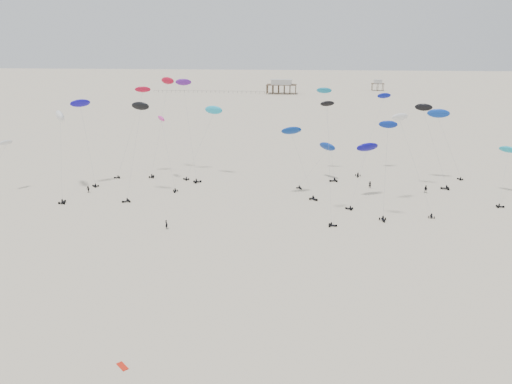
# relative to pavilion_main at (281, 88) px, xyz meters

# --- Properties ---
(ground_plane) EXTENTS (900.00, 900.00, 0.00)m
(ground_plane) POSITION_rel_pavilion_main_xyz_m (10.00, -150.00, -4.22)
(ground_plane) COLOR beige
(pavilion_main) EXTENTS (21.00, 13.00, 9.80)m
(pavilion_main) POSITION_rel_pavilion_main_xyz_m (0.00, 0.00, 0.00)
(pavilion_main) COLOR brown
(pavilion_main) RESTS_ON ground
(pavilion_small) EXTENTS (9.00, 7.00, 8.00)m
(pavilion_small) POSITION_rel_pavilion_main_xyz_m (70.00, 30.00, -0.74)
(pavilion_small) COLOR brown
(pavilion_small) RESTS_ON ground
(pier_fence) EXTENTS (80.20, 0.20, 1.50)m
(pier_fence) POSITION_rel_pavilion_main_xyz_m (-52.00, -0.00, -3.45)
(pier_fence) COLOR black
(pier_fence) RESTS_ON ground
(rig_0) EXTENTS (10.03, 13.22, 23.15)m
(rig_0) POSITION_rel_pavilion_main_xyz_m (38.33, -214.63, 9.83)
(rig_0) COLOR black
(rig_0) RESTS_ON ground
(rig_1) EXTENTS (9.06, 14.47, 22.24)m
(rig_1) POSITION_rel_pavilion_main_xyz_m (41.55, -244.61, 10.56)
(rig_1) COLOR black
(rig_1) RESTS_ON ground
(rig_2) EXTENTS (9.19, 9.99, 24.48)m
(rig_2) POSITION_rel_pavilion_main_xyz_m (-26.10, -223.87, 14.76)
(rig_2) COLOR black
(rig_2) RESTS_ON ground
(rig_3) EXTENTS (8.90, 15.94, 20.54)m
(rig_3) POSITION_rel_pavilion_main_xyz_m (-16.98, -231.54, 7.94)
(rig_3) COLOR black
(rig_3) RESTS_ON ground
(rig_4) EXTENTS (9.80, 8.60, 16.86)m
(rig_4) POSITION_rel_pavilion_main_xyz_m (17.02, -239.92, 8.26)
(rig_4) COLOR black
(rig_4) RESTS_ON ground
(rig_5) EXTENTS (9.52, 15.58, 27.36)m
(rig_5) POSITION_rel_pavilion_main_xyz_m (-12.85, -222.97, 13.51)
(rig_5) COLOR black
(rig_5) RESTS_ON ground
(rig_6) EXTENTS (10.67, 15.36, 15.06)m
(rig_6) POSITION_rel_pavilion_main_xyz_m (24.46, -224.70, 3.73)
(rig_6) COLOR black
(rig_6) RESTS_ON ground
(rig_8) EXTENTS (10.90, 4.19, 18.99)m
(rig_8) POSITION_rel_pavilion_main_xyz_m (54.08, -220.74, 11.89)
(rig_8) COLOR black
(rig_8) RESTS_ON ground
(rig_9) EXTENTS (6.51, 16.18, 25.21)m
(rig_9) POSITION_rel_pavilion_main_xyz_m (24.83, -218.03, 11.26)
(rig_9) COLOR black
(rig_9) RESTS_ON ground
(rig_10) EXTENTS (7.23, 7.26, 21.91)m
(rig_10) POSITION_rel_pavilion_main_xyz_m (-36.57, -235.76, 13.61)
(rig_10) COLOR black
(rig_10) RESTS_ON ground
(rig_11) EXTENTS (4.21, 11.76, 24.38)m
(rig_11) POSITION_rel_pavilion_main_xyz_m (24.23, -255.03, 10.10)
(rig_11) COLOR black
(rig_11) RESTS_ON ground
(rig_12) EXTENTS (5.16, 12.25, 22.48)m
(rig_12) POSITION_rel_pavilion_main_xyz_m (-20.02, -242.40, 12.82)
(rig_12) COLOR black
(rig_12) RESTS_ON ground
(rig_13) EXTENTS (8.52, 14.59, 15.67)m
(rig_13) POSITION_rel_pavilion_main_xyz_m (33.32, -239.97, 6.57)
(rig_13) COLOR black
(rig_13) RESTS_ON ground
(rig_14) EXTENTS (8.63, 16.42, 17.11)m
(rig_14) POSITION_rel_pavilion_main_xyz_m (67.19, -233.91, 4.50)
(rig_14) COLOR black
(rig_14) RESTS_ON ground
(rig_15) EXTENTS (9.18, 18.24, 21.75)m
(rig_15) POSITION_rel_pavilion_main_xyz_m (-40.30, -240.33, 11.75)
(rig_15) COLOR black
(rig_15) RESTS_ON ground
(rig_16) EXTENTS (5.60, 14.31, 26.69)m
(rig_16) POSITION_rel_pavilion_main_xyz_m (-20.08, -219.87, 15.06)
(rig_16) COLOR black
(rig_16) RESTS_ON ground
(rig_17) EXTENTS (10.33, 10.09, 19.75)m
(rig_17) POSITION_rel_pavilion_main_xyz_m (-6.46, -223.46, 11.47)
(rig_17) COLOR black
(rig_17) RESTS_ON ground
(rig_18) EXTENTS (9.77, 6.15, 20.87)m
(rig_18) POSITION_rel_pavilion_main_xyz_m (50.06, -229.18, 9.44)
(rig_18) COLOR black
(rig_18) RESTS_ON ground
(rig_19) EXTENTS (3.90, 5.36, 20.38)m
(rig_19) POSITION_rel_pavilion_main_xyz_m (35.79, -254.70, 8.08)
(rig_19) COLOR black
(rig_19) RESTS_ON ground
(spectator_0) EXTENTS (0.96, 0.94, 2.20)m
(spectator_0) POSITION_rel_pavilion_main_xyz_m (-7.33, -265.86, -4.22)
(spectator_0) COLOR black
(spectator_0) RESTS_ON ground
(spectator_1) EXTENTS (1.24, 1.01, 2.21)m
(spectator_1) POSITION_rel_pavilion_main_xyz_m (48.79, -235.41, -4.22)
(spectator_1) COLOR black
(spectator_1) RESTS_ON ground
(spectator_2) EXTENTS (1.33, 1.03, 2.00)m
(spectator_2) POSITION_rel_pavilion_main_xyz_m (-33.22, -243.77, -4.22)
(spectator_2) COLOR black
(spectator_2) RESTS_ON ground
(spectator_3) EXTENTS (0.85, 0.65, 2.12)m
(spectator_3) POSITION_rel_pavilion_main_xyz_m (35.69, -232.59, -4.22)
(spectator_3) COLOR black
(spectator_3) RESTS_ON ground
(grounded_kite_b) EXTENTS (1.79, 1.75, 0.07)m
(grounded_kite_b) POSITION_rel_pavilion_main_xyz_m (-0.32, -308.80, -4.22)
(grounded_kite_b) COLOR red
(grounded_kite_b) RESTS_ON ground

